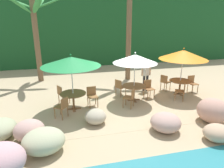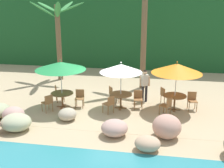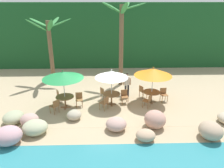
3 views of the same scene
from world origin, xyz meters
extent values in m
plane|color=tan|center=(0.00, 0.00, 0.00)|extent=(120.00, 120.00, 0.00)
cube|color=tan|center=(0.00, 0.00, 0.00)|extent=(18.00, 5.20, 0.01)
cube|color=#194C23|center=(0.00, 9.00, 3.00)|extent=(28.00, 2.40, 6.00)
ellipsoid|color=#A4AA85|center=(-5.03, -1.95, 0.31)|extent=(1.09, 1.19, 0.62)
ellipsoid|color=tan|center=(4.92, -3.65, 0.42)|extent=(1.09, 1.20, 0.83)
ellipsoid|color=#C39B91|center=(-4.04, -2.32, 0.35)|extent=(0.96, 0.88, 0.70)
ellipsoid|color=tan|center=(1.81, -3.72, 0.26)|extent=(0.93, 0.82, 0.53)
ellipsoid|color=#AFA48C|center=(-1.82, -1.70, 0.27)|extent=(0.81, 0.83, 0.54)
ellipsoid|color=#C2969D|center=(-4.53, -3.80, 0.43)|extent=(1.27, 1.18, 0.85)
ellipsoid|color=tan|center=(0.47, -2.79, 0.32)|extent=(1.06, 1.04, 0.64)
ellipsoid|color=#ADB28D|center=(-3.55, -3.02, 0.35)|extent=(1.24, 1.14, 0.69)
ellipsoid|color=tan|center=(2.48, -2.62, 0.46)|extent=(1.11, 1.15, 0.93)
cylinder|color=silver|center=(-2.54, -0.28, 1.10)|extent=(0.04, 0.04, 2.21)
cone|color=#238E47|center=(-2.54, -0.28, 2.11)|extent=(2.41, 2.41, 0.37)
sphere|color=#238E47|center=(-2.54, -0.28, 2.38)|extent=(0.07, 0.07, 0.07)
cube|color=brown|center=(-2.54, -0.28, 0.01)|extent=(0.60, 0.12, 0.03)
cube|color=brown|center=(-2.54, -0.28, 0.01)|extent=(0.12, 0.60, 0.03)
cylinder|color=brown|center=(-2.54, -0.28, 0.37)|extent=(0.09, 0.09, 0.71)
cylinder|color=brown|center=(-2.54, -0.28, 0.72)|extent=(1.10, 1.10, 0.03)
cylinder|color=olive|center=(-1.50, -0.33, 0.23)|extent=(0.04, 0.04, 0.45)
cylinder|color=olive|center=(-1.85, -0.37, 0.23)|extent=(0.04, 0.04, 0.45)
cylinder|color=olive|center=(-1.54, 0.03, 0.23)|extent=(0.04, 0.04, 0.45)
cylinder|color=olive|center=(-1.90, -0.02, 0.23)|extent=(0.04, 0.04, 0.45)
cube|color=olive|center=(-1.70, -0.17, 0.47)|extent=(0.47, 0.47, 0.03)
cube|color=olive|center=(-1.72, 0.03, 0.66)|extent=(0.42, 0.09, 0.42)
cylinder|color=olive|center=(-2.85, 0.72, 0.23)|extent=(0.04, 0.04, 0.45)
cylinder|color=olive|center=(-2.69, 0.40, 0.23)|extent=(0.04, 0.04, 0.45)
cylinder|color=olive|center=(-3.17, 0.55, 0.23)|extent=(0.04, 0.04, 0.45)
cylinder|color=olive|center=(-3.01, 0.23, 0.23)|extent=(0.04, 0.04, 0.45)
cube|color=olive|center=(-2.93, 0.47, 0.47)|extent=(0.57, 0.57, 0.03)
cube|color=olive|center=(-3.11, 0.38, 0.66)|extent=(0.22, 0.39, 0.42)
cylinder|color=olive|center=(-3.31, -0.99, 0.23)|extent=(0.04, 0.04, 0.45)
cylinder|color=olive|center=(-3.09, -0.70, 0.23)|extent=(0.04, 0.04, 0.45)
cylinder|color=olive|center=(-3.03, -1.20, 0.23)|extent=(0.04, 0.04, 0.45)
cylinder|color=olive|center=(-2.81, -0.92, 0.23)|extent=(0.04, 0.04, 0.45)
cube|color=olive|center=(-3.06, -0.95, 0.47)|extent=(0.59, 0.59, 0.03)
cube|color=olive|center=(-2.90, -1.08, 0.66)|extent=(0.29, 0.35, 0.42)
cylinder|color=silver|center=(0.31, 0.07, 1.06)|extent=(0.04, 0.04, 2.12)
cone|color=white|center=(0.31, 0.07, 2.02)|extent=(2.02, 2.02, 0.38)
sphere|color=white|center=(0.31, 0.07, 2.29)|extent=(0.07, 0.07, 0.07)
cube|color=brown|center=(0.31, 0.07, 0.01)|extent=(0.60, 0.12, 0.03)
cube|color=brown|center=(0.31, 0.07, 0.01)|extent=(0.12, 0.60, 0.03)
cylinder|color=brown|center=(0.31, 0.07, 0.37)|extent=(0.09, 0.09, 0.71)
cylinder|color=brown|center=(0.31, 0.07, 0.72)|extent=(1.10, 1.10, 0.03)
cylinder|color=olive|center=(1.35, 0.04, 0.23)|extent=(0.04, 0.04, 0.45)
cylinder|color=olive|center=(1.00, -0.01, 0.23)|extent=(0.04, 0.04, 0.45)
cylinder|color=olive|center=(1.30, 0.39, 0.23)|extent=(0.04, 0.04, 0.45)
cylinder|color=olive|center=(0.95, 0.34, 0.23)|extent=(0.04, 0.04, 0.45)
cube|color=olive|center=(1.15, 0.19, 0.47)|extent=(0.48, 0.48, 0.03)
cube|color=olive|center=(1.12, 0.39, 0.66)|extent=(0.42, 0.10, 0.42)
cylinder|color=olive|center=(-0.06, 1.04, 0.23)|extent=(0.04, 0.04, 0.45)
cylinder|color=olive|center=(0.12, 0.74, 0.23)|extent=(0.04, 0.04, 0.45)
cylinder|color=olive|center=(-0.37, 0.86, 0.23)|extent=(0.04, 0.04, 0.45)
cylinder|color=olive|center=(-0.19, 0.55, 0.23)|extent=(0.04, 0.04, 0.45)
cube|color=olive|center=(-0.13, 0.80, 0.47)|extent=(0.58, 0.58, 0.03)
cube|color=olive|center=(-0.30, 0.70, 0.66)|extent=(0.25, 0.38, 0.42)
cylinder|color=olive|center=(-0.43, -0.67, 0.23)|extent=(0.04, 0.04, 0.45)
cylinder|color=olive|center=(-0.23, -0.38, 0.23)|extent=(0.04, 0.04, 0.45)
cylinder|color=olive|center=(-0.14, -0.87, 0.23)|extent=(0.04, 0.04, 0.45)
cylinder|color=olive|center=(0.06, -0.58, 0.23)|extent=(0.04, 0.04, 0.45)
cube|color=olive|center=(-0.18, -0.63, 0.47)|extent=(0.59, 0.59, 0.03)
cube|color=olive|center=(-0.02, -0.74, 0.66)|extent=(0.27, 0.36, 0.42)
cylinder|color=silver|center=(2.88, 0.30, 1.08)|extent=(0.04, 0.04, 2.17)
cone|color=orange|center=(2.88, 0.30, 2.07)|extent=(2.35, 2.35, 0.45)
sphere|color=orange|center=(2.88, 0.30, 2.37)|extent=(0.07, 0.07, 0.07)
cube|color=brown|center=(2.88, 0.30, 0.01)|extent=(0.60, 0.12, 0.03)
cube|color=brown|center=(2.88, 0.30, 0.01)|extent=(0.12, 0.60, 0.03)
cylinder|color=brown|center=(2.88, 0.30, 0.37)|extent=(0.09, 0.09, 0.71)
cylinder|color=brown|center=(2.88, 0.30, 0.72)|extent=(1.10, 1.10, 0.03)
cylinder|color=olive|center=(3.92, 0.25, 0.23)|extent=(0.04, 0.04, 0.45)
cylinder|color=olive|center=(3.57, 0.20, 0.23)|extent=(0.04, 0.04, 0.45)
cylinder|color=olive|center=(3.88, 0.60, 0.23)|extent=(0.04, 0.04, 0.45)
cylinder|color=olive|center=(3.52, 0.56, 0.23)|extent=(0.04, 0.04, 0.45)
cube|color=olive|center=(3.72, 0.40, 0.47)|extent=(0.47, 0.47, 0.03)
cube|color=olive|center=(3.70, 0.60, 0.66)|extent=(0.42, 0.09, 0.42)
cylinder|color=olive|center=(2.55, 1.29, 0.23)|extent=(0.04, 0.04, 0.45)
cylinder|color=olive|center=(2.72, 0.97, 0.23)|extent=(0.04, 0.04, 0.45)
cylinder|color=olive|center=(2.24, 1.12, 0.23)|extent=(0.04, 0.04, 0.45)
cylinder|color=olive|center=(2.41, 0.81, 0.23)|extent=(0.04, 0.04, 0.45)
cube|color=olive|center=(2.48, 1.05, 0.47)|extent=(0.57, 0.57, 0.03)
cube|color=olive|center=(2.30, 0.95, 0.66)|extent=(0.23, 0.39, 0.42)
cylinder|color=olive|center=(2.19, -0.48, 0.23)|extent=(0.04, 0.04, 0.45)
cylinder|color=olive|center=(2.38, -0.18, 0.23)|extent=(0.04, 0.04, 0.45)
cylinder|color=olive|center=(2.49, -0.67, 0.23)|extent=(0.04, 0.04, 0.45)
cylinder|color=olive|center=(2.68, -0.37, 0.23)|extent=(0.04, 0.04, 0.45)
cube|color=olive|center=(2.43, -0.43, 0.47)|extent=(0.58, 0.58, 0.03)
cube|color=olive|center=(2.60, -0.53, 0.66)|extent=(0.25, 0.38, 0.42)
cylinder|color=brown|center=(-4.32, 4.44, 2.38)|extent=(0.32, 0.32, 4.77)
ellipsoid|color=#388942|center=(-3.42, 4.47, 4.58)|extent=(1.72, 0.43, 0.75)
ellipsoid|color=#388942|center=(-4.06, 5.29, 4.57)|extent=(0.84, 1.73, 0.80)
ellipsoid|color=#388942|center=(-5.12, 4.84, 4.60)|extent=(1.71, 1.09, 0.68)
ellipsoid|color=#388942|center=(-4.98, 3.83, 4.50)|extent=(1.42, 1.34, 1.02)
ellipsoid|color=#388942|center=(-3.97, 3.62, 4.49)|extent=(0.96, 1.60, 1.03)
cylinder|color=brown|center=(1.11, 3.54, 2.96)|extent=(0.32, 0.32, 5.92)
ellipsoid|color=#388942|center=(1.94, 3.42, 5.78)|extent=(1.68, 0.60, 0.58)
ellipsoid|color=#388942|center=(1.44, 4.31, 5.72)|extent=(0.95, 1.61, 0.75)
ellipsoid|color=#388942|center=(0.44, 4.03, 5.72)|extent=(1.50, 1.23, 0.76)
ellipsoid|color=#388942|center=(0.41, 3.09, 5.71)|extent=(1.52, 1.15, 0.80)
ellipsoid|color=#388942|center=(1.22, 2.71, 5.68)|extent=(0.54, 1.57, 0.89)
cylinder|color=#232328|center=(1.29, 1.23, 0.43)|extent=(0.13, 0.13, 0.86)
cylinder|color=#232328|center=(1.47, 1.23, 0.43)|extent=(0.13, 0.13, 0.86)
cube|color=silver|center=(1.38, 1.23, 1.15)|extent=(0.39, 0.34, 0.58)
cylinder|color=#D6AD89|center=(1.16, 1.23, 1.10)|extent=(0.08, 0.08, 0.50)
cylinder|color=#D6AD89|center=(1.60, 1.23, 1.10)|extent=(0.08, 0.08, 0.50)
sphere|color=#D6AD89|center=(1.38, 1.23, 1.56)|extent=(0.21, 0.21, 0.21)
sphere|color=black|center=(1.38, 1.23, 1.61)|extent=(0.18, 0.18, 0.18)
camera|label=1|loc=(-2.78, -8.41, 3.75)|focal=32.29mm
camera|label=2|loc=(2.11, -12.85, 5.27)|focal=45.84mm
camera|label=3|loc=(-0.01, -12.20, 6.21)|focal=34.49mm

